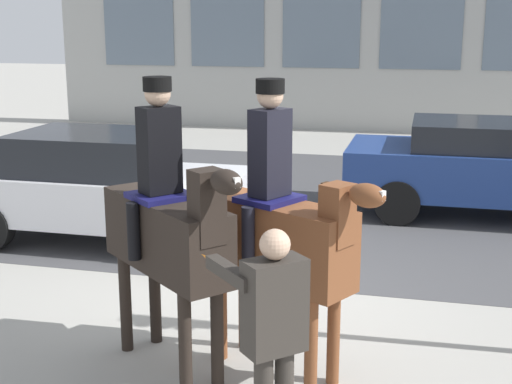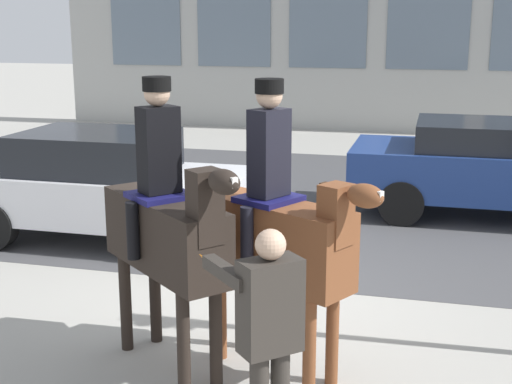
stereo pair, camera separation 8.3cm
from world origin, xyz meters
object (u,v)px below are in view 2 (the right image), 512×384
(street_car_near_lane, at_px, (102,184))
(street_car_far_lane, at_px, (493,166))
(mounted_horse_lead, at_px, (167,227))
(mounted_horse_companion, at_px, (277,232))
(pedestrian_bystander, at_px, (268,335))

(street_car_near_lane, xyz_separation_m, street_car_far_lane, (5.40, 2.63, 0.01))
(mounted_horse_lead, bearing_deg, mounted_horse_companion, 51.70)
(pedestrian_bystander, height_order, street_car_far_lane, pedestrian_bystander)
(mounted_horse_companion, bearing_deg, pedestrian_bystander, -50.95)
(mounted_horse_lead, height_order, street_car_near_lane, mounted_horse_lead)
(mounted_horse_lead, xyz_separation_m, street_car_far_lane, (3.07, 6.06, -0.51))
(mounted_horse_companion, distance_m, pedestrian_bystander, 1.52)
(mounted_horse_lead, xyz_separation_m, mounted_horse_companion, (0.92, 0.18, -0.04))
(mounted_horse_companion, height_order, street_car_near_lane, mounted_horse_companion)
(street_car_far_lane, bearing_deg, mounted_horse_lead, -116.84)
(street_car_far_lane, bearing_deg, mounted_horse_companion, -110.05)
(pedestrian_bystander, xyz_separation_m, street_car_far_lane, (1.88, 7.35, -0.23))
(pedestrian_bystander, bearing_deg, mounted_horse_lead, -0.41)
(pedestrian_bystander, distance_m, street_car_near_lane, 5.90)
(mounted_horse_lead, distance_m, pedestrian_bystander, 1.78)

